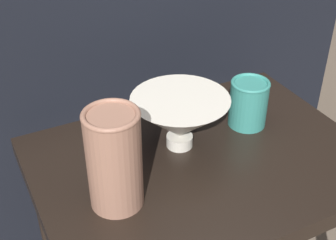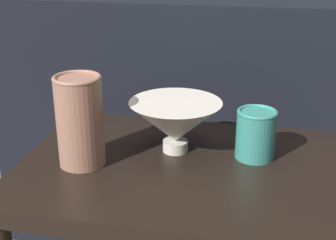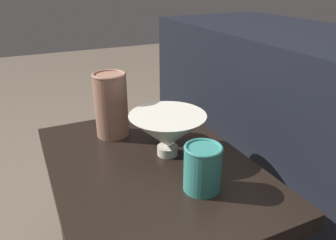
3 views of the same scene
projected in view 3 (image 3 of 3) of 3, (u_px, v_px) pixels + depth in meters
The scene contains 5 objects.
table at pixel (151, 181), 0.89m from camera, with size 0.69×0.50×0.52m.
couch_backdrop at pixel (301, 154), 1.13m from camera, with size 1.29×0.50×0.81m.
bowl at pixel (168, 131), 0.88m from camera, with size 0.21×0.21×0.12m.
vase_textured_left at pixel (111, 104), 0.98m from camera, with size 0.10×0.10×0.20m.
vase_colorful_right at pixel (203, 167), 0.74m from camera, with size 0.09×0.09×0.11m.
Camera 3 is at (0.70, -0.28, 0.97)m, focal length 35.00 mm.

